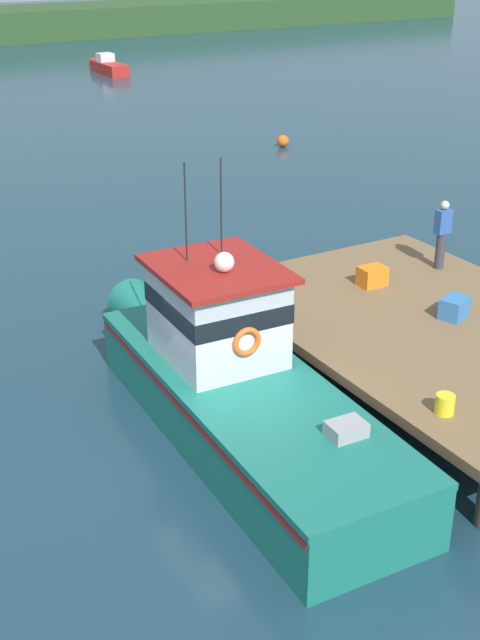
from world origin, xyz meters
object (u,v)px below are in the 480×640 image
(crate_single_by_cleat, at_px, (454,308))
(deckhand_by_the_boat, at_px, (442,233))
(bait_bucket, at_px, (445,404))
(mooring_buoy_spare_mooring, at_px, (283,141))
(crate_stack_near_edge, at_px, (372,276))
(main_fishing_boat, at_px, (234,380))
(moored_boat_off_the_point, at_px, (108,66))

(crate_single_by_cleat, xyz_separation_m, deckhand_by_the_boat, (1.65, 2.25, 0.64))
(crate_single_by_cleat, height_order, bait_bucket, crate_single_by_cleat)
(bait_bucket, height_order, mooring_buoy_spare_mooring, bait_bucket)
(crate_stack_near_edge, xyz_separation_m, crate_single_by_cleat, (0.37, -2.20, -0.00))
(main_fishing_boat, height_order, bait_bucket, main_fishing_boat)
(bait_bucket, relative_size, mooring_buoy_spare_mooring, 0.68)
(crate_single_by_cleat, xyz_separation_m, moored_boat_off_the_point, (9.09, 40.97, -1.01))
(main_fishing_boat, xyz_separation_m, crate_single_by_cleat, (5.04, -0.29, 0.41))
(crate_single_by_cleat, bearing_deg, moored_boat_off_the_point, 77.48)
(deckhand_by_the_boat, xyz_separation_m, mooring_buoy_spare_mooring, (6.19, 16.20, -1.81))
(main_fishing_boat, bearing_deg, crate_single_by_cleat, -3.30)
(main_fishing_boat, distance_m, crate_single_by_cleat, 5.06)
(crate_single_by_cleat, relative_size, mooring_buoy_spare_mooring, 1.20)
(crate_single_by_cleat, bearing_deg, main_fishing_boat, 176.70)
(moored_boat_off_the_point, bearing_deg, deckhand_by_the_boat, -100.89)
(crate_stack_near_edge, relative_size, bait_bucket, 1.76)
(bait_bucket, xyz_separation_m, mooring_buoy_spare_mooring, (10.61, 21.18, -1.12))
(main_fishing_boat, relative_size, mooring_buoy_spare_mooring, 19.78)
(bait_bucket, distance_m, mooring_buoy_spare_mooring, 23.72)
(crate_stack_near_edge, distance_m, moored_boat_off_the_point, 39.92)
(crate_stack_near_edge, bearing_deg, main_fishing_boat, -157.71)
(deckhand_by_the_boat, distance_m, mooring_buoy_spare_mooring, 17.44)
(main_fishing_boat, bearing_deg, crate_stack_near_edge, 22.29)
(main_fishing_boat, relative_size, deckhand_by_the_boat, 6.05)
(crate_single_by_cleat, height_order, deckhand_by_the_boat, deckhand_by_the_boat)
(crate_stack_near_edge, xyz_separation_m, moored_boat_off_the_point, (9.47, 38.76, -1.01))
(bait_bucket, relative_size, moored_boat_off_the_point, 0.07)
(main_fishing_boat, bearing_deg, deckhand_by_the_boat, 16.32)
(main_fishing_boat, bearing_deg, mooring_buoy_spare_mooring, 54.67)
(deckhand_by_the_boat, bearing_deg, mooring_buoy_spare_mooring, 69.10)
(deckhand_by_the_boat, distance_m, moored_boat_off_the_point, 39.46)
(moored_boat_off_the_point, relative_size, mooring_buoy_spare_mooring, 9.30)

